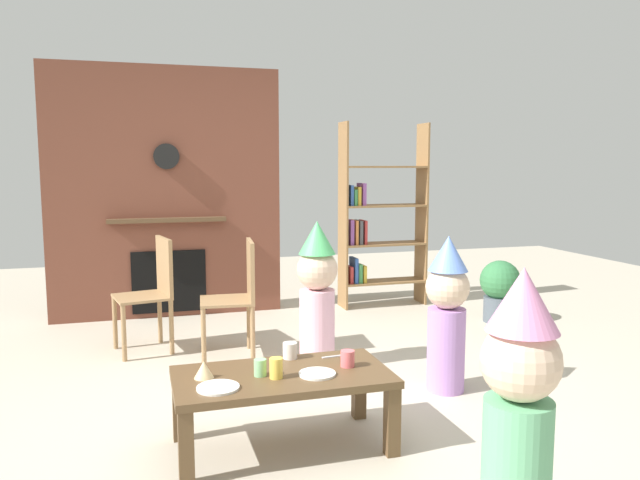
% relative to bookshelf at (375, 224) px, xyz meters
% --- Properties ---
extents(ground_plane, '(12.00, 12.00, 0.00)m').
position_rel_bookshelf_xyz_m(ground_plane, '(-1.34, -2.40, -0.86)').
color(ground_plane, '#BCB29E').
extents(brick_fireplace_feature, '(2.20, 0.28, 2.40)m').
position_rel_bookshelf_xyz_m(brick_fireplace_feature, '(-2.09, 0.20, 0.33)').
color(brick_fireplace_feature, brown).
rests_on(brick_fireplace_feature, ground_plane).
extents(bookshelf, '(0.90, 0.28, 1.90)m').
position_rel_bookshelf_xyz_m(bookshelf, '(0.00, 0.00, 0.00)').
color(bookshelf, olive).
rests_on(bookshelf, ground_plane).
extents(coffee_table, '(1.11, 0.58, 0.40)m').
position_rel_bookshelf_xyz_m(coffee_table, '(-1.66, -2.91, -0.52)').
color(coffee_table, brown).
rests_on(coffee_table, ground_plane).
extents(paper_cup_near_left, '(0.07, 0.07, 0.10)m').
position_rel_bookshelf_xyz_m(paper_cup_near_left, '(-1.71, -2.97, -0.41)').
color(paper_cup_near_left, '#F2CC4C').
rests_on(paper_cup_near_left, coffee_table).
extents(paper_cup_near_right, '(0.08, 0.08, 0.09)m').
position_rel_bookshelf_xyz_m(paper_cup_near_right, '(-1.57, -2.68, -0.42)').
color(paper_cup_near_right, silver).
rests_on(paper_cup_near_right, coffee_table).
extents(paper_cup_center, '(0.06, 0.06, 0.09)m').
position_rel_bookshelf_xyz_m(paper_cup_center, '(-1.78, -2.91, -0.42)').
color(paper_cup_center, '#8CD18C').
rests_on(paper_cup_center, coffee_table).
extents(paper_cup_far_left, '(0.08, 0.08, 0.09)m').
position_rel_bookshelf_xyz_m(paper_cup_far_left, '(-1.30, -2.90, -0.42)').
color(paper_cup_far_left, '#E5666B').
rests_on(paper_cup_far_left, coffee_table).
extents(paper_plate_front, '(0.21, 0.21, 0.01)m').
position_rel_bookshelf_xyz_m(paper_plate_front, '(-2.01, -3.04, -0.45)').
color(paper_plate_front, white).
rests_on(paper_plate_front, coffee_table).
extents(paper_plate_rear, '(0.19, 0.19, 0.01)m').
position_rel_bookshelf_xyz_m(paper_plate_rear, '(-1.50, -2.98, -0.45)').
color(paper_plate_rear, white).
rests_on(paper_plate_rear, coffee_table).
extents(birthday_cake_slice, '(0.10, 0.10, 0.09)m').
position_rel_bookshelf_xyz_m(birthday_cake_slice, '(-2.06, -2.86, -0.42)').
color(birthday_cake_slice, '#EAC68C').
rests_on(birthday_cake_slice, coffee_table).
extents(table_fork, '(0.15, 0.03, 0.01)m').
position_rel_bookshelf_xyz_m(table_fork, '(-1.32, -2.73, -0.46)').
color(table_fork, silver).
rests_on(table_fork, coffee_table).
extents(child_with_cone_hat, '(0.30, 0.30, 1.10)m').
position_rel_bookshelf_xyz_m(child_with_cone_hat, '(-0.99, -3.98, -0.28)').
color(child_with_cone_hat, '#66B27F').
rests_on(child_with_cone_hat, ground_plane).
extents(child_in_pink, '(0.28, 0.28, 1.02)m').
position_rel_bookshelf_xyz_m(child_in_pink, '(-0.45, -2.41, -0.32)').
color(child_in_pink, '#B27FCC').
rests_on(child_in_pink, ground_plane).
extents(child_by_the_chairs, '(0.30, 0.30, 1.07)m').
position_rel_bookshelf_xyz_m(child_by_the_chairs, '(-1.13, -1.72, -0.29)').
color(child_by_the_chairs, '#EAB2C6').
rests_on(child_by_the_chairs, ground_plane).
extents(dining_chair_left, '(0.48, 0.48, 0.90)m').
position_rel_bookshelf_xyz_m(dining_chair_left, '(-2.26, -0.96, -0.35)').
color(dining_chair_left, '#9E7A51').
rests_on(dining_chair_left, ground_plane).
extents(dining_chair_middle, '(0.44, 0.44, 0.90)m').
position_rel_bookshelf_xyz_m(dining_chair_middle, '(-1.63, -1.31, -0.35)').
color(dining_chair_middle, '#9E7A51').
rests_on(dining_chair_middle, ground_plane).
extents(potted_plant_tall, '(0.37, 0.37, 0.58)m').
position_rel_bookshelf_xyz_m(potted_plant_tall, '(0.88, -0.97, -0.54)').
color(potted_plant_tall, '#4C5660').
rests_on(potted_plant_tall, ground_plane).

